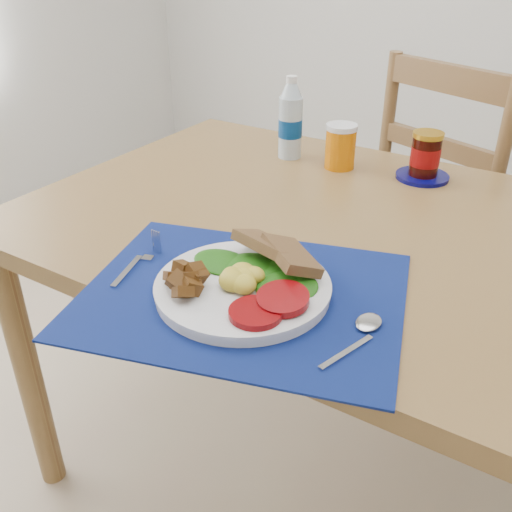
{
  "coord_description": "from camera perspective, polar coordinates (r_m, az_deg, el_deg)",
  "views": [
    {
      "loc": [
        0.37,
        -0.78,
        1.26
      ],
      "look_at": [
        -0.06,
        -0.1,
        0.8
      ],
      "focal_mm": 40.0,
      "sensor_mm": 36.0,
      "label": 1
    }
  ],
  "objects": [
    {
      "name": "chair_far",
      "position": [
        1.84,
        19.32,
        6.54
      ],
      "size": [
        0.56,
        0.55,
        1.18
      ],
      "rotation": [
        0.0,
        0.0,
        2.78
      ],
      "color": "brown",
      "rests_on": "ground"
    },
    {
      "name": "jam_on_saucer",
      "position": [
        1.42,
        16.54,
        9.34
      ],
      "size": [
        0.13,
        0.13,
        0.11
      ],
      "color": "#050650",
      "rests_on": "table"
    },
    {
      "name": "placemat",
      "position": [
        0.93,
        -1.32,
        -3.84
      ],
      "size": [
        0.6,
        0.53,
        0.0
      ],
      "primitive_type": "cube",
      "rotation": [
        0.0,
        0.0,
        0.28
      ],
      "color": "black",
      "rests_on": "table"
    },
    {
      "name": "breakfast_plate",
      "position": [
        0.91,
        -1.76,
        -2.73
      ],
      "size": [
        0.28,
        0.28,
        0.07
      ],
      "rotation": [
        0.0,
        0.0,
        -0.4
      ],
      "color": "silver",
      "rests_on": "placemat"
    },
    {
      "name": "juice_glass",
      "position": [
        1.44,
        8.44,
        10.68
      ],
      "size": [
        0.07,
        0.07,
        0.1
      ],
      "primitive_type": "cylinder",
      "color": "#D56C05",
      "rests_on": "table"
    },
    {
      "name": "table",
      "position": [
        1.2,
        10.02,
        -0.52
      ],
      "size": [
        1.4,
        0.9,
        0.75
      ],
      "color": "brown",
      "rests_on": "ground"
    },
    {
      "name": "water_bottle",
      "position": [
        1.49,
        3.46,
        13.19
      ],
      "size": [
        0.06,
        0.06,
        0.21
      ],
      "color": "#ADBFCC",
      "rests_on": "table"
    },
    {
      "name": "spoon",
      "position": [
        0.85,
        10.48,
        -7.55
      ],
      "size": [
        0.04,
        0.16,
        0.0
      ],
      "rotation": [
        0.0,
        0.0,
        -0.3
      ],
      "color": "#B2B5BA",
      "rests_on": "placemat"
    },
    {
      "name": "fork",
      "position": [
        1.02,
        -11.49,
        -0.66
      ],
      "size": [
        0.04,
        0.15,
        0.0
      ],
      "rotation": [
        0.0,
        0.0,
        0.31
      ],
      "color": "#B2B5BA",
      "rests_on": "placemat"
    }
  ]
}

